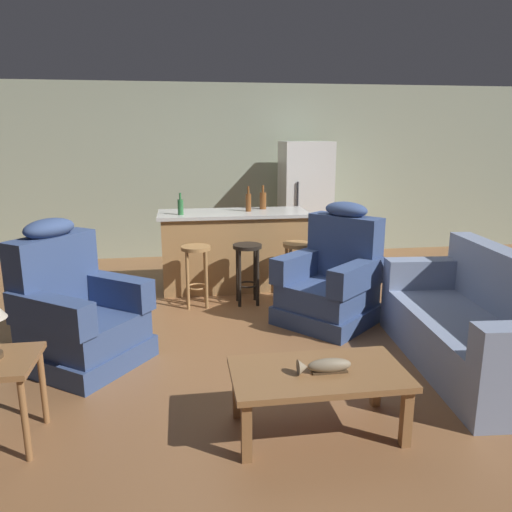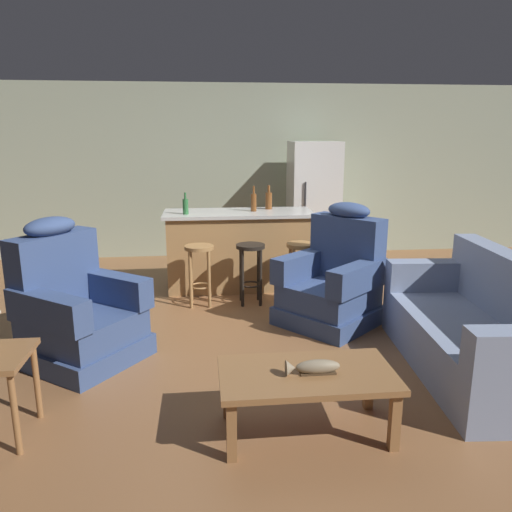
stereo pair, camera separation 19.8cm
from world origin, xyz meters
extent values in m
plane|color=brown|center=(0.00, 0.00, 0.00)|extent=(12.00, 12.00, 0.00)
cube|color=#9EA88E|center=(0.00, 3.12, 1.30)|extent=(12.00, 0.05, 2.60)
cube|color=olive|center=(0.20, -1.81, 0.40)|extent=(1.10, 0.60, 0.04)
cube|color=olive|center=(-0.29, -2.05, 0.19)|extent=(0.06, 0.06, 0.38)
cube|color=olive|center=(0.69, -2.05, 0.19)|extent=(0.06, 0.06, 0.38)
cube|color=olive|center=(-0.29, -1.57, 0.19)|extent=(0.06, 0.06, 0.38)
cube|color=olive|center=(0.69, -1.57, 0.19)|extent=(0.06, 0.06, 0.38)
cube|color=#4C3823|center=(0.26, -1.84, 0.43)|extent=(0.22, 0.07, 0.01)
ellipsoid|color=gray|center=(0.26, -1.84, 0.46)|extent=(0.28, 0.09, 0.09)
cone|color=gray|center=(0.09, -1.84, 0.46)|extent=(0.06, 0.10, 0.10)
cube|color=#8493B2|center=(1.66, -1.12, 0.10)|extent=(0.98, 1.96, 0.20)
cube|color=#8493B2|center=(1.66, -1.12, 0.31)|extent=(0.98, 1.96, 0.22)
cube|color=#8493B2|center=(1.72, -0.27, 0.56)|extent=(0.85, 0.26, 0.28)
cube|color=#384C7A|center=(-1.45, -0.59, 0.09)|extent=(1.18, 1.18, 0.18)
cube|color=#384C7A|center=(-1.45, -0.59, 0.30)|extent=(1.09, 1.08, 0.24)
cube|color=#384C7A|center=(-1.69, -0.41, 0.74)|extent=(0.64, 0.75, 0.64)
ellipsoid|color=#384C7A|center=(-1.69, -0.41, 1.12)|extent=(0.49, 0.53, 0.16)
cube|color=#384C7A|center=(-1.23, -0.33, 0.55)|extent=(0.75, 0.62, 0.26)
cube|color=#384C7A|center=(-1.63, -0.86, 0.55)|extent=(0.75, 0.62, 0.26)
cube|color=#384C7A|center=(0.80, 0.02, 0.09)|extent=(1.19, 1.19, 0.18)
cube|color=#384C7A|center=(0.80, 0.02, 0.30)|extent=(1.10, 1.09, 0.24)
cube|color=#384C7A|center=(1.03, 0.21, 0.74)|extent=(0.68, 0.73, 0.64)
ellipsoid|color=#384C7A|center=(1.03, 0.21, 1.12)|extent=(0.50, 0.52, 0.16)
cube|color=#384C7A|center=(1.01, -0.25, 0.55)|extent=(0.72, 0.66, 0.26)
cube|color=#384C7A|center=(0.57, 0.25, 0.55)|extent=(0.72, 0.66, 0.26)
cylinder|color=olive|center=(-1.55, -1.86, 0.26)|extent=(0.04, 0.04, 0.52)
cylinder|color=olive|center=(-1.55, -1.46, 0.26)|extent=(0.04, 0.04, 0.52)
cube|color=#AD7F4C|center=(0.00, 1.35, 0.45)|extent=(1.71, 0.63, 0.91)
cube|color=silver|center=(0.00, 1.35, 0.93)|extent=(1.80, 0.70, 0.04)
cylinder|color=#A87A47|center=(-0.48, 0.72, 0.66)|extent=(0.32, 0.32, 0.04)
torus|color=#A87A47|center=(-0.48, 0.72, 0.22)|extent=(0.23, 0.23, 0.02)
cylinder|color=#A87A47|center=(-0.58, 0.62, 0.32)|extent=(0.04, 0.04, 0.64)
cylinder|color=#A87A47|center=(-0.38, 0.62, 0.32)|extent=(0.04, 0.04, 0.64)
cylinder|color=#A87A47|center=(-0.58, 0.82, 0.32)|extent=(0.04, 0.04, 0.64)
cylinder|color=#A87A47|center=(-0.38, 0.82, 0.32)|extent=(0.04, 0.04, 0.64)
cylinder|color=black|center=(0.09, 0.72, 0.66)|extent=(0.32, 0.32, 0.04)
torus|color=black|center=(0.09, 0.72, 0.22)|extent=(0.23, 0.23, 0.02)
cylinder|color=black|center=(-0.01, 0.62, 0.32)|extent=(0.04, 0.04, 0.64)
cylinder|color=black|center=(0.19, 0.62, 0.32)|extent=(0.04, 0.04, 0.64)
cylinder|color=black|center=(-0.01, 0.82, 0.32)|extent=(0.04, 0.04, 0.64)
cylinder|color=black|center=(0.19, 0.82, 0.32)|extent=(0.04, 0.04, 0.64)
cylinder|color=#A87A47|center=(0.65, 0.72, 0.66)|extent=(0.32, 0.32, 0.04)
torus|color=#A87A47|center=(0.65, 0.72, 0.22)|extent=(0.23, 0.23, 0.02)
cylinder|color=#A87A47|center=(0.55, 0.62, 0.32)|extent=(0.04, 0.04, 0.64)
cylinder|color=#A87A47|center=(0.75, 0.62, 0.32)|extent=(0.04, 0.04, 0.64)
cylinder|color=#A87A47|center=(0.55, 0.82, 0.32)|extent=(0.04, 0.04, 0.64)
cylinder|color=#A87A47|center=(0.75, 0.82, 0.32)|extent=(0.04, 0.04, 0.64)
cube|color=white|center=(1.19, 2.55, 0.88)|extent=(0.70, 0.66, 1.76)
cylinder|color=#333338|center=(1.00, 2.20, 0.97)|extent=(0.02, 0.02, 0.50)
cylinder|color=brown|center=(0.19, 1.36, 1.06)|extent=(0.07, 0.07, 0.21)
cylinder|color=brown|center=(0.19, 1.36, 1.21)|extent=(0.03, 0.03, 0.09)
cylinder|color=brown|center=(0.39, 1.52, 1.05)|extent=(0.08, 0.08, 0.21)
cylinder|color=brown|center=(0.39, 1.52, 1.20)|extent=(0.03, 0.03, 0.09)
cylinder|color=#2D6B38|center=(-0.63, 1.21, 1.04)|extent=(0.07, 0.07, 0.18)
cylinder|color=#2D6B38|center=(-0.63, 1.21, 1.17)|extent=(0.03, 0.03, 0.08)
camera|label=1|loc=(-0.62, -4.59, 1.87)|focal=35.00mm
camera|label=2|loc=(-0.42, -4.62, 1.87)|focal=35.00mm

